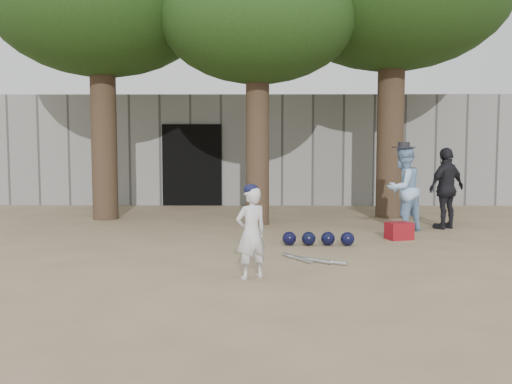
{
  "coord_description": "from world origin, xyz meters",
  "views": [
    {
      "loc": [
        0.69,
        -7.6,
        1.68
      ],
      "look_at": [
        0.6,
        1.0,
        0.95
      ],
      "focal_mm": 40.0,
      "sensor_mm": 36.0,
      "label": 1
    }
  ],
  "objects_px": {
    "boy_player": "(251,233)",
    "spectator_blue": "(403,189)",
    "red_bag": "(399,231)",
    "spectator_dark": "(446,188)"
  },
  "relations": [
    {
      "from": "boy_player",
      "to": "spectator_blue",
      "type": "bearing_deg",
      "value": -156.59
    },
    {
      "from": "red_bag",
      "to": "spectator_blue",
      "type": "bearing_deg",
      "value": 73.17
    },
    {
      "from": "red_bag",
      "to": "spectator_dark",
      "type": "bearing_deg",
      "value": 46.35
    },
    {
      "from": "spectator_dark",
      "to": "boy_player",
      "type": "bearing_deg",
      "value": 14.38
    },
    {
      "from": "spectator_blue",
      "to": "red_bag",
      "type": "distance_m",
      "value": 1.16
    },
    {
      "from": "spectator_dark",
      "to": "red_bag",
      "type": "bearing_deg",
      "value": 12.52
    },
    {
      "from": "spectator_blue",
      "to": "red_bag",
      "type": "bearing_deg",
      "value": 37.72
    },
    {
      "from": "spectator_dark",
      "to": "red_bag",
      "type": "height_order",
      "value": "spectator_dark"
    },
    {
      "from": "boy_player",
      "to": "red_bag",
      "type": "height_order",
      "value": "boy_player"
    },
    {
      "from": "boy_player",
      "to": "spectator_blue",
      "type": "relative_size",
      "value": 0.7
    }
  ]
}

